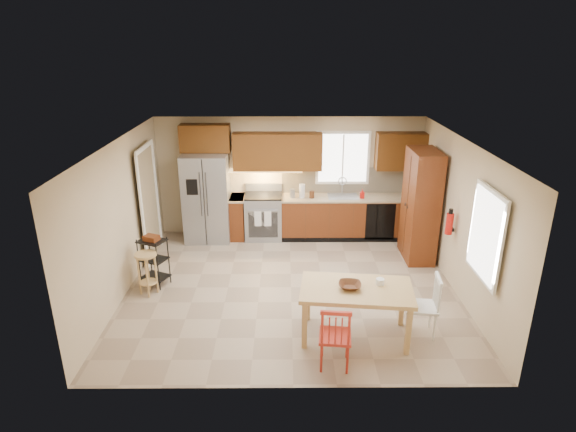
# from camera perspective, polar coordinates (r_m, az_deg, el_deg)

# --- Properties ---
(floor) EXTENTS (5.50, 5.50, 0.00)m
(floor) POSITION_cam_1_polar(r_m,az_deg,el_deg) (8.29, 0.36, -8.44)
(floor) COLOR gray
(floor) RESTS_ON ground
(ceiling) EXTENTS (5.50, 5.00, 0.02)m
(ceiling) POSITION_cam_1_polar(r_m,az_deg,el_deg) (7.41, 0.40, 8.71)
(ceiling) COLOR silver
(ceiling) RESTS_ON ground
(wall_back) EXTENTS (5.50, 0.02, 2.50)m
(wall_back) POSITION_cam_1_polar(r_m,az_deg,el_deg) (10.14, 0.21, 4.72)
(wall_back) COLOR #CCB793
(wall_back) RESTS_ON ground
(wall_front) EXTENTS (5.50, 0.02, 2.50)m
(wall_front) POSITION_cam_1_polar(r_m,az_deg,el_deg) (5.50, 0.70, -9.71)
(wall_front) COLOR #CCB793
(wall_front) RESTS_ON ground
(wall_left) EXTENTS (0.02, 5.00, 2.50)m
(wall_left) POSITION_cam_1_polar(r_m,az_deg,el_deg) (8.21, -19.20, -0.37)
(wall_left) COLOR #CCB793
(wall_left) RESTS_ON ground
(wall_right) EXTENTS (0.02, 5.00, 2.50)m
(wall_right) POSITION_cam_1_polar(r_m,az_deg,el_deg) (8.27, 19.80, -0.29)
(wall_right) COLOR #CCB793
(wall_right) RESTS_ON ground
(refrigerator) EXTENTS (0.92, 0.75, 1.82)m
(refrigerator) POSITION_cam_1_polar(r_m,az_deg,el_deg) (10.01, -9.56, 2.18)
(refrigerator) COLOR gray
(refrigerator) RESTS_ON floor
(range_stove) EXTENTS (0.76, 0.63, 0.92)m
(range_stove) POSITION_cam_1_polar(r_m,az_deg,el_deg) (10.10, -2.91, -0.10)
(range_stove) COLOR gray
(range_stove) RESTS_ON floor
(base_cabinet_narrow) EXTENTS (0.30, 0.60, 0.90)m
(base_cabinet_narrow) POSITION_cam_1_polar(r_m,az_deg,el_deg) (10.15, -6.00, -0.13)
(base_cabinet_narrow) COLOR #5C2711
(base_cabinet_narrow) RESTS_ON floor
(base_cabinet_run) EXTENTS (2.92, 0.60, 0.90)m
(base_cabinet_run) POSITION_cam_1_polar(r_m,az_deg,el_deg) (10.20, 7.48, -0.10)
(base_cabinet_run) COLOR #5C2711
(base_cabinet_run) RESTS_ON floor
(dishwasher) EXTENTS (0.60, 0.02, 0.78)m
(dishwasher) POSITION_cam_1_polar(r_m,az_deg,el_deg) (10.02, 10.87, -0.68)
(dishwasher) COLOR black
(dishwasher) RESTS_ON floor
(backsplash) EXTENTS (2.92, 0.03, 0.55)m
(backsplash) POSITION_cam_1_polar(r_m,az_deg,el_deg) (10.24, 7.47, 4.26)
(backsplash) COLOR beige
(backsplash) RESTS_ON wall_back
(upper_over_fridge) EXTENTS (1.00, 0.35, 0.55)m
(upper_over_fridge) POSITION_cam_1_polar(r_m,az_deg,el_deg) (9.90, -9.79, 9.09)
(upper_over_fridge) COLOR #552C0E
(upper_over_fridge) RESTS_ON wall_back
(upper_left_block) EXTENTS (1.80, 0.35, 0.75)m
(upper_left_block) POSITION_cam_1_polar(r_m,az_deg,el_deg) (9.83, -1.25, 7.66)
(upper_left_block) COLOR #552C0E
(upper_left_block) RESTS_ON wall_back
(upper_right_block) EXTENTS (1.00, 0.35, 0.75)m
(upper_right_block) POSITION_cam_1_polar(r_m,az_deg,el_deg) (10.10, 13.20, 7.48)
(upper_right_block) COLOR #552C0E
(upper_right_block) RESTS_ON wall_back
(window_back) EXTENTS (1.12, 0.04, 1.12)m
(window_back) POSITION_cam_1_polar(r_m,az_deg,el_deg) (10.09, 6.52, 6.85)
(window_back) COLOR white
(window_back) RESTS_ON wall_back
(sink) EXTENTS (0.62, 0.46, 0.16)m
(sink) POSITION_cam_1_polar(r_m,az_deg,el_deg) (10.04, 6.52, 2.09)
(sink) COLOR gray
(sink) RESTS_ON base_cabinet_run
(undercab_glow) EXTENTS (1.60, 0.30, 0.01)m
(undercab_glow) POSITION_cam_1_polar(r_m,az_deg,el_deg) (9.91, -2.98, 5.39)
(undercab_glow) COLOR #FFBF66
(undercab_glow) RESTS_ON wall_back
(soap_bottle) EXTENTS (0.09, 0.09, 0.19)m
(soap_bottle) POSITION_cam_1_polar(r_m,az_deg,el_deg) (9.95, 8.79, 2.64)
(soap_bottle) COLOR #B5120C
(soap_bottle) RESTS_ON base_cabinet_run
(paper_towel) EXTENTS (0.12, 0.12, 0.28)m
(paper_towel) POSITION_cam_1_polar(r_m,az_deg,el_deg) (9.87, 1.68, 2.99)
(paper_towel) COLOR silver
(paper_towel) RESTS_ON base_cabinet_run
(canister_steel) EXTENTS (0.11, 0.11, 0.18)m
(canister_steel) POSITION_cam_1_polar(r_m,az_deg,el_deg) (9.88, 0.51, 2.71)
(canister_steel) COLOR gray
(canister_steel) RESTS_ON base_cabinet_run
(canister_wood) EXTENTS (0.10, 0.10, 0.14)m
(canister_wood) POSITION_cam_1_polar(r_m,az_deg,el_deg) (9.87, 2.84, 2.55)
(canister_wood) COLOR #4B2714
(canister_wood) RESTS_ON base_cabinet_run
(pantry) EXTENTS (0.50, 0.95, 2.10)m
(pantry) POSITION_cam_1_polar(r_m,az_deg,el_deg) (9.31, 15.42, 1.19)
(pantry) COLOR #5C2711
(pantry) RESTS_ON floor
(fire_extinguisher) EXTENTS (0.12, 0.12, 0.36)m
(fire_extinguisher) POSITION_cam_1_polar(r_m,az_deg,el_deg) (8.41, 18.58, -0.88)
(fire_extinguisher) COLOR #B5120C
(fire_extinguisher) RESTS_ON wall_right
(window_right) EXTENTS (0.04, 1.02, 1.32)m
(window_right) POSITION_cam_1_polar(r_m,az_deg,el_deg) (7.18, 22.43, -2.07)
(window_right) COLOR white
(window_right) RESTS_ON wall_right
(doorway) EXTENTS (0.04, 0.95, 2.10)m
(doorway) POSITION_cam_1_polar(r_m,az_deg,el_deg) (9.41, -16.21, 1.33)
(doorway) COLOR #8C7A59
(doorway) RESTS_ON wall_left
(dining_table) EXTENTS (1.63, 1.03, 0.75)m
(dining_table) POSITION_cam_1_polar(r_m,az_deg,el_deg) (6.96, 7.98, -11.27)
(dining_table) COLOR tan
(dining_table) RESTS_ON floor
(chair_red) EXTENTS (0.47, 0.47, 0.91)m
(chair_red) POSITION_cam_1_polar(r_m,az_deg,el_deg) (6.34, 5.61, -13.86)
(chair_red) COLOR #B0281B
(chair_red) RESTS_ON floor
(chair_white) EXTENTS (0.47, 0.47, 0.91)m
(chair_white) POSITION_cam_1_polar(r_m,az_deg,el_deg) (7.16, 15.62, -10.20)
(chair_white) COLOR silver
(chair_white) RESTS_ON floor
(table_bowl) EXTENTS (0.34, 0.34, 0.08)m
(table_bowl) POSITION_cam_1_polar(r_m,az_deg,el_deg) (6.75, 7.32, -8.51)
(table_bowl) COLOR #4B2714
(table_bowl) RESTS_ON dining_table
(table_jar) EXTENTS (0.12, 0.12, 0.13)m
(table_jar) POSITION_cam_1_polar(r_m,az_deg,el_deg) (6.89, 10.84, -7.82)
(table_jar) COLOR silver
(table_jar) RESTS_ON dining_table
(bar_stool) EXTENTS (0.36, 0.36, 0.73)m
(bar_stool) POSITION_cam_1_polar(r_m,az_deg,el_deg) (8.27, -16.31, -6.58)
(bar_stool) COLOR tan
(bar_stool) RESTS_ON floor
(utility_cart) EXTENTS (0.53, 0.48, 0.86)m
(utility_cart) POSITION_cam_1_polar(r_m,az_deg,el_deg) (8.51, -15.60, -5.22)
(utility_cart) COLOR black
(utility_cart) RESTS_ON floor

